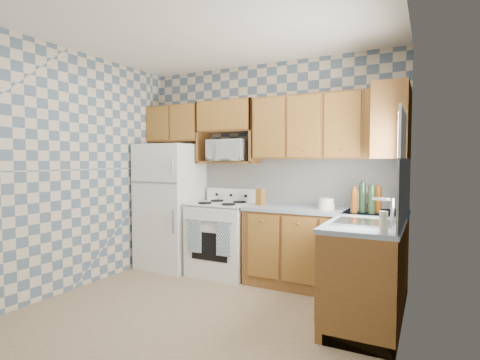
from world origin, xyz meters
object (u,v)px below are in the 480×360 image
stove_body (223,239)px  microwave (228,151)px  refrigerator (171,206)px  electric_kettle (364,201)px

stove_body → microwave: (0.03, 0.11, 1.14)m
refrigerator → microwave: size_ratio=3.31×
refrigerator → microwave: microwave is taller
refrigerator → stove_body: 0.89m
refrigerator → microwave: 1.13m
stove_body → electric_kettle: size_ratio=4.33×
electric_kettle → refrigerator: bearing=-178.4°
refrigerator → electric_kettle: size_ratio=8.07×
refrigerator → stove_body: refrigerator is taller
microwave → electric_kettle: 1.79m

